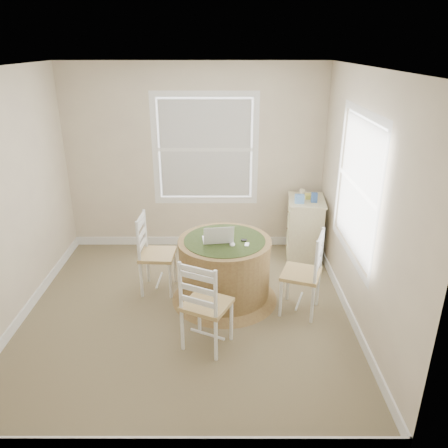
{
  "coord_description": "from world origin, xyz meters",
  "views": [
    {
      "loc": [
        0.42,
        -4.15,
        2.81
      ],
      "look_at": [
        0.41,
        0.45,
        0.89
      ],
      "focal_mm": 35.0,
      "sensor_mm": 36.0,
      "label": 1
    }
  ],
  "objects_px": {
    "chair_near": "(207,304)",
    "laptop": "(218,239)",
    "round_table": "(225,267)",
    "chair_left": "(158,254)",
    "corner_chest": "(304,229)",
    "chair_right": "(301,273)"
  },
  "relations": [
    {
      "from": "round_table",
      "to": "chair_left",
      "type": "distance_m",
      "value": 0.83
    },
    {
      "from": "chair_near",
      "to": "corner_chest",
      "type": "distance_m",
      "value": 2.33
    },
    {
      "from": "chair_near",
      "to": "chair_right",
      "type": "bearing_deg",
      "value": -123.58
    },
    {
      "from": "chair_left",
      "to": "corner_chest",
      "type": "bearing_deg",
      "value": -62.46
    },
    {
      "from": "corner_chest",
      "to": "round_table",
      "type": "bearing_deg",
      "value": -129.34
    },
    {
      "from": "round_table",
      "to": "chair_right",
      "type": "bearing_deg",
      "value": -8.07
    },
    {
      "from": "chair_left",
      "to": "corner_chest",
      "type": "distance_m",
      "value": 2.1
    },
    {
      "from": "chair_right",
      "to": "laptop",
      "type": "bearing_deg",
      "value": -84.0
    },
    {
      "from": "chair_right",
      "to": "laptop",
      "type": "height_order",
      "value": "laptop"
    },
    {
      "from": "chair_near",
      "to": "chair_right",
      "type": "relative_size",
      "value": 1.0
    },
    {
      "from": "chair_near",
      "to": "chair_right",
      "type": "xyz_separation_m",
      "value": [
        1.01,
        0.6,
        0.0
      ]
    },
    {
      "from": "chair_near",
      "to": "laptop",
      "type": "distance_m",
      "value": 0.89
    },
    {
      "from": "chair_right",
      "to": "laptop",
      "type": "distance_m",
      "value": 0.99
    },
    {
      "from": "round_table",
      "to": "corner_chest",
      "type": "height_order",
      "value": "corner_chest"
    },
    {
      "from": "round_table",
      "to": "laptop",
      "type": "bearing_deg",
      "value": -148.39
    },
    {
      "from": "round_table",
      "to": "corner_chest",
      "type": "distance_m",
      "value": 1.55
    },
    {
      "from": "round_table",
      "to": "chair_near",
      "type": "height_order",
      "value": "chair_near"
    },
    {
      "from": "chair_left",
      "to": "chair_near",
      "type": "relative_size",
      "value": 1.0
    },
    {
      "from": "round_table",
      "to": "corner_chest",
      "type": "xyz_separation_m",
      "value": [
        1.11,
        1.09,
        0.02
      ]
    },
    {
      "from": "laptop",
      "to": "corner_chest",
      "type": "height_order",
      "value": "laptop"
    },
    {
      "from": "chair_right",
      "to": "corner_chest",
      "type": "xyz_separation_m",
      "value": [
        0.27,
        1.35,
        -0.04
      ]
    },
    {
      "from": "laptop",
      "to": "corner_chest",
      "type": "distance_m",
      "value": 1.66
    }
  ]
}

